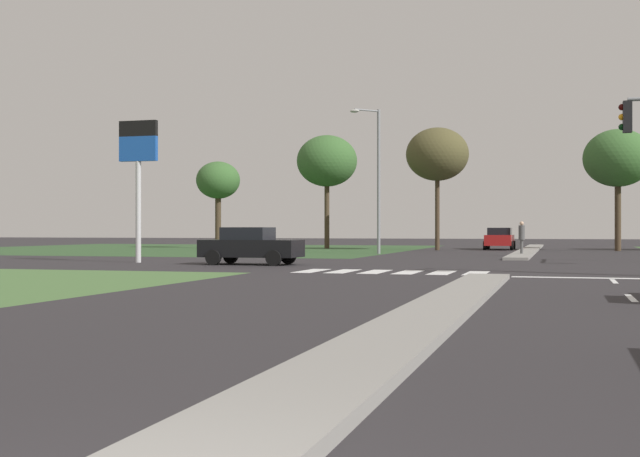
{
  "coord_description": "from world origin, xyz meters",
  "views": [
    {
      "loc": [
        2.05,
        -3.37,
        1.46
      ],
      "look_at": [
        -8.67,
        33.73,
        1.51
      ],
      "focal_mm": 46.81,
      "sensor_mm": 36.0,
      "label": 1
    }
  ],
  "objects_px": {
    "treeline_near": "(218,181)",
    "treeline_third": "(437,155)",
    "car_red_second": "(500,239)",
    "treeline_second": "(327,161)",
    "pedestrian_at_median": "(522,234)",
    "car_black_fourth": "(251,246)",
    "fuel_price_totem": "(138,159)",
    "street_lamp_third": "(376,173)",
    "treeline_fourth": "(618,159)"
  },
  "relations": [
    {
      "from": "car_black_fourth",
      "to": "treeline_fourth",
      "type": "height_order",
      "value": "treeline_fourth"
    },
    {
      "from": "car_red_second",
      "to": "treeline_third",
      "type": "distance_m",
      "value": 7.73
    },
    {
      "from": "pedestrian_at_median",
      "to": "fuel_price_totem",
      "type": "height_order",
      "value": "fuel_price_totem"
    },
    {
      "from": "treeline_near",
      "to": "treeline_third",
      "type": "distance_m",
      "value": 17.66
    },
    {
      "from": "treeline_near",
      "to": "treeline_third",
      "type": "height_order",
      "value": "treeline_third"
    },
    {
      "from": "street_lamp_third",
      "to": "treeline_third",
      "type": "bearing_deg",
      "value": 76.88
    },
    {
      "from": "treeline_second",
      "to": "treeline_third",
      "type": "bearing_deg",
      "value": -18.6
    },
    {
      "from": "street_lamp_third",
      "to": "car_red_second",
      "type": "bearing_deg",
      "value": 62.82
    },
    {
      "from": "treeline_third",
      "to": "treeline_fourth",
      "type": "distance_m",
      "value": 12.23
    },
    {
      "from": "car_black_fourth",
      "to": "treeline_third",
      "type": "height_order",
      "value": "treeline_third"
    },
    {
      "from": "treeline_fourth",
      "to": "treeline_near",
      "type": "bearing_deg",
      "value": 179.29
    },
    {
      "from": "car_black_fourth",
      "to": "pedestrian_at_median",
      "type": "xyz_separation_m",
      "value": [
        10.36,
        14.66,
        0.42
      ]
    },
    {
      "from": "street_lamp_third",
      "to": "treeline_fourth",
      "type": "bearing_deg",
      "value": 37.84
    },
    {
      "from": "car_red_second",
      "to": "treeline_second",
      "type": "xyz_separation_m",
      "value": [
        -13.09,
        0.31,
        5.91
      ]
    },
    {
      "from": "street_lamp_third",
      "to": "fuel_price_totem",
      "type": "bearing_deg",
      "value": -115.0
    },
    {
      "from": "car_red_second",
      "to": "fuel_price_totem",
      "type": "relative_size",
      "value": 0.71
    },
    {
      "from": "street_lamp_third",
      "to": "pedestrian_at_median",
      "type": "bearing_deg",
      "value": -12.31
    },
    {
      "from": "pedestrian_at_median",
      "to": "car_black_fourth",
      "type": "bearing_deg",
      "value": 77.05
    },
    {
      "from": "street_lamp_third",
      "to": "treeline_second",
      "type": "distance_m",
      "value": 14.56
    },
    {
      "from": "treeline_third",
      "to": "treeline_fourth",
      "type": "height_order",
      "value": "treeline_third"
    },
    {
      "from": "fuel_price_totem",
      "to": "treeline_fourth",
      "type": "xyz_separation_m",
      "value": [
        21.8,
        27.01,
        1.71
      ]
    },
    {
      "from": "car_black_fourth",
      "to": "treeline_near",
      "type": "distance_m",
      "value": 31.48
    },
    {
      "from": "car_red_second",
      "to": "street_lamp_third",
      "type": "height_order",
      "value": "street_lamp_third"
    },
    {
      "from": "street_lamp_third",
      "to": "treeline_third",
      "type": "relative_size",
      "value": 1.0
    },
    {
      "from": "pedestrian_at_median",
      "to": "fuel_price_totem",
      "type": "bearing_deg",
      "value": 63.41
    },
    {
      "from": "car_black_fourth",
      "to": "treeline_near",
      "type": "xyz_separation_m",
      "value": [
        -13.46,
        28.11,
        4.47
      ]
    },
    {
      "from": "street_lamp_third",
      "to": "fuel_price_totem",
      "type": "xyz_separation_m",
      "value": [
        -7.37,
        -15.81,
        -0.25
      ]
    },
    {
      "from": "car_black_fourth",
      "to": "fuel_price_totem",
      "type": "xyz_separation_m",
      "value": [
        -5.6,
        0.73,
        3.82
      ]
    },
    {
      "from": "car_black_fourth",
      "to": "fuel_price_totem",
      "type": "bearing_deg",
      "value": -97.41
    },
    {
      "from": "pedestrian_at_median",
      "to": "treeline_second",
      "type": "height_order",
      "value": "treeline_second"
    },
    {
      "from": "street_lamp_third",
      "to": "treeline_second",
      "type": "bearing_deg",
      "value": 117.54
    },
    {
      "from": "car_black_fourth",
      "to": "fuel_price_totem",
      "type": "height_order",
      "value": "fuel_price_totem"
    },
    {
      "from": "car_red_second",
      "to": "treeline_second",
      "type": "bearing_deg",
      "value": -1.36
    },
    {
      "from": "treeline_near",
      "to": "treeline_third",
      "type": "relative_size",
      "value": 0.79
    },
    {
      "from": "car_red_second",
      "to": "treeline_fourth",
      "type": "distance_m",
      "value": 9.8
    },
    {
      "from": "treeline_near",
      "to": "treeline_second",
      "type": "distance_m",
      "value": 8.76
    },
    {
      "from": "street_lamp_third",
      "to": "treeline_near",
      "type": "xyz_separation_m",
      "value": [
        -15.22,
        11.57,
        0.41
      ]
    },
    {
      "from": "car_red_second",
      "to": "treeline_near",
      "type": "xyz_separation_m",
      "value": [
        -21.64,
        -0.92,
        4.46
      ]
    },
    {
      "from": "car_black_fourth",
      "to": "treeline_near",
      "type": "bearing_deg",
      "value": -154.42
    },
    {
      "from": "treeline_near",
      "to": "treeline_second",
      "type": "bearing_deg",
      "value": 8.19
    },
    {
      "from": "car_red_second",
      "to": "treeline_second",
      "type": "relative_size",
      "value": 0.51
    },
    {
      "from": "fuel_price_totem",
      "to": "treeline_near",
      "type": "xyz_separation_m",
      "value": [
        -7.85,
        27.38,
        0.66
      ]
    },
    {
      "from": "car_red_second",
      "to": "treeline_near",
      "type": "height_order",
      "value": "treeline_near"
    },
    {
      "from": "car_black_fourth",
      "to": "street_lamp_third",
      "type": "height_order",
      "value": "street_lamp_third"
    },
    {
      "from": "car_black_fourth",
      "to": "pedestrian_at_median",
      "type": "distance_m",
      "value": 17.96
    },
    {
      "from": "fuel_price_totem",
      "to": "treeline_near",
      "type": "distance_m",
      "value": 28.49
    },
    {
      "from": "treeline_second",
      "to": "street_lamp_third",
      "type": "bearing_deg",
      "value": -62.46
    },
    {
      "from": "car_black_fourth",
      "to": "treeline_fourth",
      "type": "xyz_separation_m",
      "value": [
        16.19,
        27.74,
        5.52
      ]
    },
    {
      "from": "fuel_price_totem",
      "to": "car_black_fourth",
      "type": "bearing_deg",
      "value": -7.41
    },
    {
      "from": "pedestrian_at_median",
      "to": "treeline_third",
      "type": "xyz_separation_m",
      "value": [
        -6.32,
        11.67,
        5.55
      ]
    }
  ]
}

